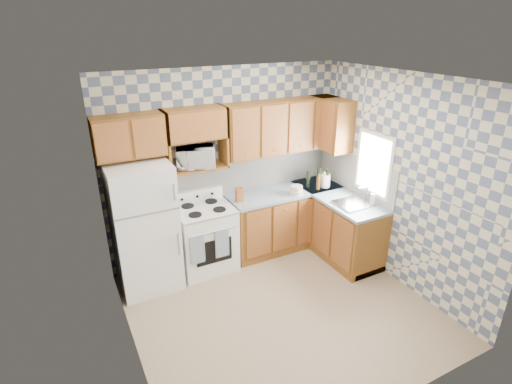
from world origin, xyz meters
TOP-DOWN VIEW (x-y plane):
  - floor at (0.00, 0.00)m, footprint 3.40×3.40m
  - back_wall at (0.00, 1.60)m, footprint 3.40×0.02m
  - right_wall at (1.70, 0.00)m, footprint 0.02×3.20m
  - backsplash_back at (0.40, 1.59)m, footprint 2.60×0.02m
  - backsplash_right at (1.69, 0.80)m, footprint 0.02×1.60m
  - refrigerator at (-1.27, 1.25)m, footprint 0.75×0.70m
  - stove_body at (-0.47, 1.28)m, footprint 0.76×0.65m
  - cooktop at (-0.47, 1.28)m, footprint 0.76×0.65m
  - backguard at (-0.47, 1.55)m, footprint 0.76×0.08m
  - dish_towel_left at (-0.70, 0.93)m, footprint 0.19×0.02m
  - dish_towel_right at (-0.36, 0.93)m, footprint 0.19×0.02m
  - base_cabinets_back at (0.82, 1.30)m, footprint 1.75×0.60m
  - base_cabinets_right at (1.40, 0.80)m, footprint 0.60×1.60m
  - countertop_back at (0.82, 1.30)m, footprint 1.77×0.63m
  - countertop_right at (1.40, 0.80)m, footprint 0.63×1.60m
  - upper_cabinets_back at (0.82, 1.44)m, footprint 1.75×0.33m
  - upper_cabinets_fridge at (-1.29, 1.44)m, footprint 0.82×0.33m
  - upper_cabinets_right at (1.53, 1.25)m, footprint 0.33×0.70m
  - microwave_shelf at (-0.47, 1.44)m, footprint 0.80×0.33m
  - microwave at (-0.48, 1.45)m, footprint 0.56×0.46m
  - sink at (1.40, 0.45)m, footprint 0.48×0.40m
  - window at (1.69, 0.45)m, footprint 0.02×0.66m
  - bottle_0 at (1.34, 1.18)m, footprint 0.06×0.06m
  - bottle_1 at (1.44, 1.12)m, footprint 0.06×0.06m
  - bottle_2 at (1.49, 1.22)m, footprint 0.06×0.06m
  - bottle_3 at (1.27, 1.10)m, footprint 0.06×0.06m
  - bottle_4 at (1.19, 1.24)m, footprint 0.06×0.06m
  - knife_block at (0.05, 1.25)m, footprint 0.10×0.10m
  - electric_kettle at (1.43, 1.14)m, footprint 0.15×0.15m
  - food_containers at (0.89, 1.09)m, footprint 0.19×0.19m
  - soap_bottle at (1.59, 0.30)m, footprint 0.06×0.06m

SIDE VIEW (x-z plane):
  - floor at x=0.00m, z-range 0.00..0.00m
  - base_cabinets_back at x=0.82m, z-range 0.00..0.88m
  - base_cabinets_right at x=1.40m, z-range 0.00..0.88m
  - stove_body at x=-0.47m, z-range 0.00..0.90m
  - dish_towel_left at x=-0.70m, z-range 0.33..0.73m
  - dish_towel_right at x=-0.36m, z-range 0.33..0.73m
  - refrigerator at x=-1.27m, z-range 0.00..1.68m
  - countertop_back at x=0.82m, z-range 0.88..0.92m
  - countertop_right at x=1.40m, z-range 0.88..0.92m
  - cooktop at x=-0.47m, z-range 0.89..0.92m
  - sink at x=1.40m, z-range 0.91..0.94m
  - food_containers at x=0.89m, z-range 0.92..1.05m
  - backguard at x=-0.47m, z-range 0.92..1.08m
  - soap_bottle at x=1.59m, z-range 0.92..1.09m
  - electric_kettle at x=1.43m, z-range 0.92..1.11m
  - knife_block at x=0.05m, z-range 0.92..1.12m
  - bottle_3 at x=1.27m, z-range 0.92..1.14m
  - bottle_2 at x=1.49m, z-range 0.92..1.16m
  - bottle_4 at x=1.19m, z-range 0.92..1.16m
  - bottle_1 at x=1.44m, z-range 0.92..1.17m
  - bottle_0 at x=1.34m, z-range 0.92..1.19m
  - backsplash_back at x=0.40m, z-range 0.92..1.48m
  - backsplash_right at x=1.69m, z-range 0.92..1.48m
  - back_wall at x=0.00m, z-range 0.00..2.70m
  - right_wall at x=1.70m, z-range 0.00..2.70m
  - microwave_shelf at x=-0.47m, z-range 1.42..1.45m
  - window at x=1.69m, z-range 1.02..1.88m
  - microwave at x=-0.48m, z-range 1.45..1.72m
  - upper_cabinets_back at x=0.82m, z-range 1.48..2.22m
  - upper_cabinets_right at x=1.53m, z-range 1.48..2.22m
  - upper_cabinets_fridge at x=-1.29m, z-range 1.72..2.22m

